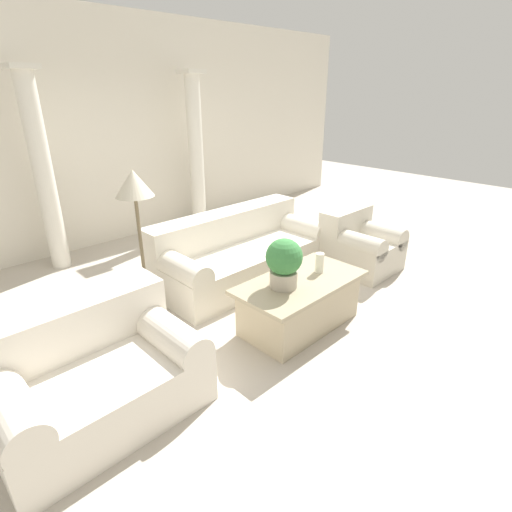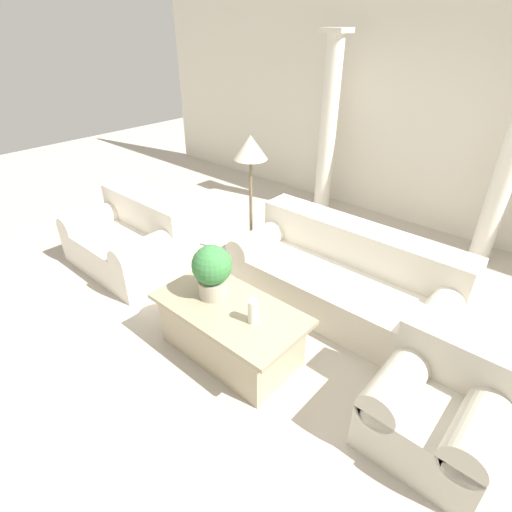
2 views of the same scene
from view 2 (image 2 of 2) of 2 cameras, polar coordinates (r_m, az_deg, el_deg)
The scene contains 11 objects.
ground_plane at distance 3.89m, azimuth 3.15°, elevation -9.97°, with size 16.00×16.00×0.00m, color #BCB2A3.
wall_back at distance 5.78m, azimuth 24.32°, elevation 18.97°, with size 10.00×0.06×3.20m.
sofa_long at distance 4.08m, azimuth 12.40°, elevation -2.93°, with size 2.21×0.97×0.79m.
loveseat at distance 4.89m, azimuth -17.18°, elevation 2.47°, with size 1.38×0.97×0.79m.
coffee_table at distance 3.47m, azimuth -3.69°, elevation -10.42°, with size 1.30×0.69×0.50m.
potted_plant at distance 3.31m, azimuth -6.29°, elevation -1.99°, with size 0.34×0.34×0.47m.
pillar_candle at distance 3.10m, azimuth -0.42°, elevation -7.92°, with size 0.08×0.08×0.20m.
floor_lamp at distance 4.38m, azimuth -0.78°, elevation 13.94°, with size 0.36×0.36×1.50m.
column_left at distance 5.95m, azimuth 10.30°, elevation 17.83°, with size 0.32×0.32×2.44m.
column_right at distance 5.17m, azimuth 32.57°, elevation 11.65°, with size 0.32×0.32×2.44m.
armchair at distance 3.10m, azimuth 24.83°, elevation -18.38°, with size 0.80×0.84×0.76m.
Camera 2 is at (1.79, -2.34, 2.54)m, focal length 28.00 mm.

